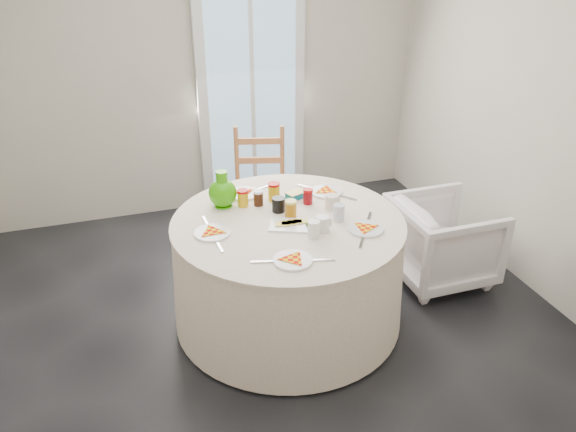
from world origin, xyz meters
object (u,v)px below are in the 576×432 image
object	(u,v)px
armchair	(443,233)
green_pitcher	(223,192)
table	(288,272)
wooden_chair	(260,193)

from	to	relation	value
armchair	green_pitcher	size ratio (longest dim) A/B	2.91
armchair	green_pitcher	distance (m)	1.71
table	armchair	size ratio (longest dim) A/B	2.18
table	armchair	world-z (taller)	table
wooden_chair	armchair	bearing A→B (deg)	-24.01
table	wooden_chair	xyz separation A→B (m)	(0.11, 1.07, 0.09)
armchair	green_pitcher	xyz separation A→B (m)	(-1.63, 0.22, 0.48)
table	armchair	distance (m)	1.28
table	green_pitcher	distance (m)	0.69
wooden_chair	armchair	size ratio (longest dim) A/B	1.40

